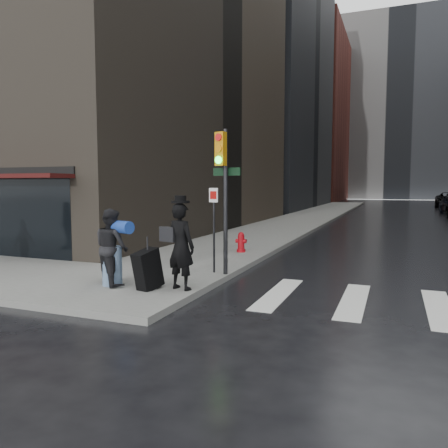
{
  "coord_description": "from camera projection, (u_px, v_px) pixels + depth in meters",
  "views": [
    {
      "loc": [
        5.83,
        -8.23,
        2.38
      ],
      "look_at": [
        1.38,
        3.13,
        1.3
      ],
      "focal_mm": 35.0,
      "sensor_mm": 36.0,
      "label": 1
    }
  ],
  "objects": [
    {
      "name": "bldg_left_far",
      "position": [
        274.0,
        120.0,
        71.04
      ],
      "size": [
        22.0,
        20.0,
        26.0
      ],
      "primitive_type": "cube",
      "color": "maroon",
      "rests_on": "ground"
    },
    {
      "name": "sidewalk_left",
      "position": [
        316.0,
        214.0,
        34.99
      ],
      "size": [
        4.0,
        50.0,
        0.15
      ],
      "primitive_type": "cube",
      "color": "slate",
      "rests_on": "ground"
    },
    {
      "name": "man_jeans",
      "position": [
        112.0,
        247.0,
        9.73
      ],
      "size": [
        1.16,
        1.07,
        1.72
      ],
      "rotation": [
        0.0,
        0.0,
        2.66
      ],
      "color": "black",
      "rests_on": "ground"
    },
    {
      "name": "fire_hydrant",
      "position": [
        241.0,
        243.0,
        14.64
      ],
      "size": [
        0.37,
        0.3,
        0.67
      ],
      "rotation": [
        0.0,
        0.0,
        -0.03
      ],
      "color": "#970910",
      "rests_on": "ground"
    },
    {
      "name": "bldg_distant",
      "position": [
        399.0,
        110.0,
        78.71
      ],
      "size": [
        40.0,
        12.0,
        32.0
      ],
      "primitive_type": "cube",
      "color": "slate",
      "rests_on": "ground"
    },
    {
      "name": "man_overcoat",
      "position": [
        174.0,
        250.0,
        9.31
      ],
      "size": [
        1.26,
        0.97,
        2.05
      ],
      "rotation": [
        0.0,
        0.0,
        2.91
      ],
      "color": "black",
      "rests_on": "ground"
    },
    {
      "name": "bldg_left_mid",
      "position": [
        218.0,
        54.0,
        48.43
      ],
      "size": [
        22.0,
        24.0,
        34.0
      ],
      "primitive_type": "cube",
      "color": "slate",
      "rests_on": "ground"
    },
    {
      "name": "ground",
      "position": [
        118.0,
        290.0,
        9.96
      ],
      "size": [
        140.0,
        140.0,
        0.0
      ],
      "primitive_type": "plane",
      "color": "black",
      "rests_on": "ground"
    },
    {
      "name": "traffic_light",
      "position": [
        222.0,
        181.0,
        10.76
      ],
      "size": [
        0.88,
        0.52,
        3.61
      ],
      "rotation": [
        0.0,
        0.0,
        -0.25
      ],
      "color": "black",
      "rests_on": "ground"
    }
  ]
}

